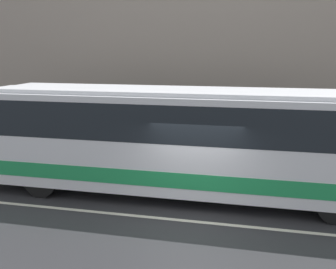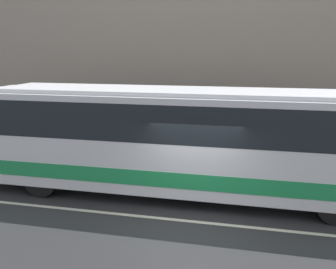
% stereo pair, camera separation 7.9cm
% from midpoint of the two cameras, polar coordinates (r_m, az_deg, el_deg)
% --- Properties ---
extents(ground_plane, '(60.00, 60.00, 0.00)m').
position_cam_midpoint_polar(ground_plane, '(10.14, 3.44, -13.08)').
color(ground_plane, '#2D2D30').
extents(sidewalk, '(60.00, 3.16, 0.17)m').
position_cam_midpoint_polar(sidewalk, '(15.29, 6.76, -3.74)').
color(sidewalk, gray).
rests_on(sidewalk, ground_plane).
extents(building_facade, '(60.00, 0.35, 10.16)m').
position_cam_midpoint_polar(building_facade, '(16.39, 7.85, 14.38)').
color(building_facade, gray).
rests_on(building_facade, ground_plane).
extents(lane_stripe, '(54.00, 0.14, 0.01)m').
position_cam_midpoint_polar(lane_stripe, '(10.14, 3.44, -13.06)').
color(lane_stripe, beige).
rests_on(lane_stripe, ground_plane).
extents(transit_bus, '(12.48, 2.58, 3.28)m').
position_cam_midpoint_polar(transit_bus, '(11.38, 0.30, -0.25)').
color(transit_bus, silver).
rests_on(transit_bus, ground_plane).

